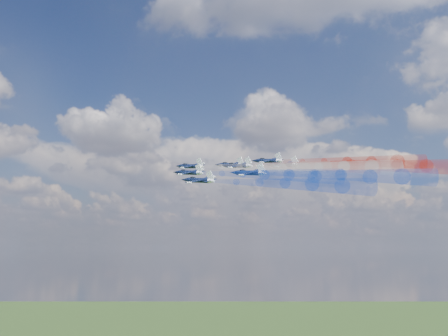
% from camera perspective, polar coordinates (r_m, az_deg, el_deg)
% --- Properties ---
extents(jet_lead, '(16.29, 15.22, 7.73)m').
position_cam_1_polar(jet_lead, '(179.32, -3.70, 0.20)').
color(jet_lead, black).
extents(trail_lead, '(45.17, 22.16, 10.63)m').
position_cam_1_polar(trail_lead, '(160.56, 3.93, 0.08)').
color(trail_lead, white).
extents(jet_inner_left, '(16.29, 15.22, 7.73)m').
position_cam_1_polar(jet_inner_left, '(165.44, -3.86, -0.50)').
color(jet_inner_left, black).
extents(trail_inner_left, '(45.17, 22.16, 10.63)m').
position_cam_1_polar(trail_inner_left, '(146.76, 4.47, -0.72)').
color(trail_inner_left, blue).
extents(jet_inner_right, '(16.29, 15.22, 7.73)m').
position_cam_1_polar(jet_inner_right, '(178.30, 0.68, 0.33)').
color(jet_inner_right, black).
extents(trail_inner_right, '(45.17, 22.16, 10.63)m').
position_cam_1_polar(trail_inner_right, '(161.43, 8.80, 0.23)').
color(trail_inner_right, red).
extents(jet_outer_left, '(16.29, 15.22, 7.73)m').
position_cam_1_polar(jet_outer_left, '(150.21, -2.77, -1.34)').
color(jet_outer_left, black).
extents(trail_outer_left, '(45.17, 22.16, 10.63)m').
position_cam_1_polar(trail_outer_left, '(132.18, 6.66, -1.70)').
color(trail_outer_left, blue).
extents(jet_center_third, '(16.29, 15.22, 7.73)m').
position_cam_1_polar(jet_center_third, '(166.68, 1.47, 0.25)').
color(jet_center_third, black).
extents(trail_center_third, '(45.17, 22.16, 10.63)m').
position_cam_1_polar(trail_center_third, '(150.28, 10.29, 0.13)').
color(trail_center_third, white).
extents(jet_outer_right, '(16.29, 15.22, 7.73)m').
position_cam_1_polar(jet_outer_right, '(178.78, 4.79, 0.79)').
color(jet_outer_right, black).
extents(trail_outer_right, '(45.17, 22.16, 10.63)m').
position_cam_1_polar(trail_outer_right, '(163.74, 13.23, 0.72)').
color(trail_outer_right, red).
extents(jet_rear_left, '(16.29, 15.22, 7.73)m').
position_cam_1_polar(jet_rear_left, '(152.01, 2.72, -0.53)').
color(jet_rear_left, black).
extents(trail_rear_left, '(45.17, 22.16, 10.63)m').
position_cam_1_polar(trail_rear_left, '(136.37, 12.62, -0.76)').
color(trail_rear_left, blue).
extents(jet_rear_right, '(16.29, 15.22, 7.73)m').
position_cam_1_polar(jet_rear_right, '(167.49, 6.44, 0.34)').
color(jet_rear_right, black).
extents(trail_rear_right, '(45.17, 22.16, 10.63)m').
position_cam_1_polar(trail_rear_right, '(153.35, 15.64, 0.23)').
color(trail_rear_right, red).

